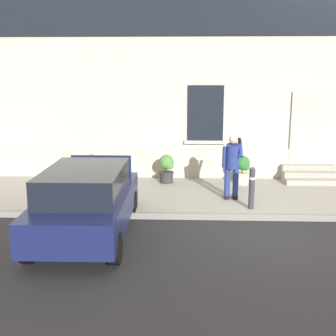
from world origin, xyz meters
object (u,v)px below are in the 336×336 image
hatchback_car_navy (87,200)px  person_on_phone (232,162)px  bollard_near_person (252,186)px  planter_cream (242,169)px  planter_charcoal (167,168)px  planter_terracotta (92,168)px

hatchback_car_navy → person_on_phone: bearing=35.7°
bollard_near_person → planter_cream: (0.09, 2.46, -0.11)m
planter_cream → planter_charcoal: bearing=178.0°
person_on_phone → planter_charcoal: person_on_phone is taller
person_on_phone → planter_terracotta: bearing=141.2°
bollard_near_person → planter_terracotta: size_ratio=1.22×
bollard_near_person → planter_terracotta: (-4.44, 2.48, -0.11)m
planter_cream → person_on_phone: bearing=-106.4°
planter_terracotta → hatchback_car_navy: bearing=-79.4°
planter_terracotta → planter_cream: bearing=-0.3°
planter_charcoal → planter_cream: bearing=-2.0°
planter_charcoal → hatchback_car_navy: bearing=-110.1°
planter_charcoal → planter_cream: size_ratio=1.00×
bollard_near_person → planter_cream: bearing=87.9°
hatchback_car_navy → bollard_near_person: size_ratio=3.90×
person_on_phone → hatchback_car_navy: bearing=-160.2°
planter_charcoal → planter_cream: same height
person_on_phone → planter_cream: size_ratio=2.02×
hatchback_car_navy → planter_charcoal: hatchback_car_navy is taller
bollard_near_person → planter_terracotta: bearing=150.9°
planter_cream → bollard_near_person: bearing=-92.1°
bollard_near_person → planter_terracotta: bollard_near_person is taller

